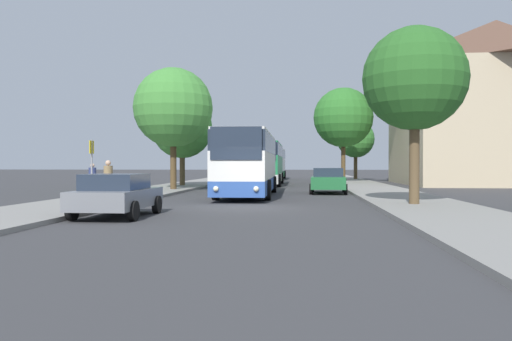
{
  "coord_description": "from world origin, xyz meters",
  "views": [
    {
      "loc": [
        2.16,
        -19.68,
        1.71
      ],
      "look_at": [
        -1.08,
        15.71,
        1.29
      ],
      "focal_mm": 35.0,
      "sensor_mm": 36.0,
      "label": 1
    }
  ],
  "objects_px": {
    "bus_stop_sign": "(92,162)",
    "pedestrian_waiting_near": "(108,181)",
    "parked_car_left_curb": "(117,194)",
    "tree_left_far": "(182,128)",
    "tree_left_near": "(173,108)",
    "tree_right_mid": "(356,139)",
    "tree_right_near": "(415,79)",
    "tree_right_far": "(343,118)",
    "pedestrian_waiting_far": "(92,180)",
    "bus_middle": "(265,163)",
    "bus_front": "(248,163)",
    "bus_rear": "(272,163)",
    "parked_car_right_near": "(328,180)"
  },
  "relations": [
    {
      "from": "parked_car_left_curb",
      "to": "tree_right_mid",
      "type": "xyz_separation_m",
      "value": [
        11.89,
        39.37,
        3.77
      ]
    },
    {
      "from": "bus_front",
      "to": "bus_rear",
      "type": "relative_size",
      "value": 1.01
    },
    {
      "from": "tree_left_near",
      "to": "tree_left_far",
      "type": "xyz_separation_m",
      "value": [
        -0.82,
        5.79,
        -0.89
      ]
    },
    {
      "from": "parked_car_left_curb",
      "to": "tree_right_far",
      "type": "xyz_separation_m",
      "value": [
        9.88,
        30.98,
        5.34
      ]
    },
    {
      "from": "bus_middle",
      "to": "tree_right_mid",
      "type": "xyz_separation_m",
      "value": [
        8.89,
        13.59,
        2.65
      ]
    },
    {
      "from": "tree_right_mid",
      "to": "tree_right_far",
      "type": "xyz_separation_m",
      "value": [
        -2.02,
        -8.38,
        1.57
      ]
    },
    {
      "from": "tree_right_far",
      "to": "bus_rear",
      "type": "bearing_deg",
      "value": 123.99
    },
    {
      "from": "parked_car_right_near",
      "to": "pedestrian_waiting_far",
      "type": "distance_m",
      "value": 13.43
    },
    {
      "from": "bus_middle",
      "to": "tree_left_far",
      "type": "bearing_deg",
      "value": -144.0
    },
    {
      "from": "bus_front",
      "to": "parked_car_right_near",
      "type": "xyz_separation_m",
      "value": [
        4.49,
        2.92,
        -1.02
      ]
    },
    {
      "from": "tree_right_mid",
      "to": "pedestrian_waiting_far",
      "type": "bearing_deg",
      "value": -117.12
    },
    {
      "from": "bus_stop_sign",
      "to": "tree_right_mid",
      "type": "height_order",
      "value": "tree_right_mid"
    },
    {
      "from": "parked_car_right_near",
      "to": "tree_right_far",
      "type": "height_order",
      "value": "tree_right_far"
    },
    {
      "from": "bus_stop_sign",
      "to": "pedestrian_waiting_near",
      "type": "distance_m",
      "value": 3.18
    },
    {
      "from": "pedestrian_waiting_near",
      "to": "bus_front",
      "type": "bearing_deg",
      "value": 56.63
    },
    {
      "from": "bus_stop_sign",
      "to": "pedestrian_waiting_far",
      "type": "distance_m",
      "value": 1.76
    },
    {
      "from": "bus_stop_sign",
      "to": "bus_rear",
      "type": "bearing_deg",
      "value": 79.86
    },
    {
      "from": "tree_right_near",
      "to": "tree_right_far",
      "type": "height_order",
      "value": "tree_right_far"
    },
    {
      "from": "tree_left_near",
      "to": "tree_left_far",
      "type": "relative_size",
      "value": 1.17
    },
    {
      "from": "pedestrian_waiting_far",
      "to": "tree_right_far",
      "type": "xyz_separation_m",
      "value": [
        14.11,
        23.11,
        5.11
      ]
    },
    {
      "from": "parked_car_left_curb",
      "to": "pedestrian_waiting_near",
      "type": "height_order",
      "value": "pedestrian_waiting_near"
    },
    {
      "from": "parked_car_right_near",
      "to": "pedestrian_waiting_near",
      "type": "bearing_deg",
      "value": 50.08
    },
    {
      "from": "pedestrian_waiting_near",
      "to": "tree_left_far",
      "type": "xyz_separation_m",
      "value": [
        -1.14,
        17.41,
        3.45
      ]
    },
    {
      "from": "bus_front",
      "to": "tree_left_far",
      "type": "relative_size",
      "value": 1.73
    },
    {
      "from": "bus_rear",
      "to": "pedestrian_waiting_far",
      "type": "bearing_deg",
      "value": -101.01
    },
    {
      "from": "bus_front",
      "to": "tree_left_near",
      "type": "relative_size",
      "value": 1.48
    },
    {
      "from": "tree_left_near",
      "to": "tree_right_mid",
      "type": "xyz_separation_m",
      "value": [
        14.08,
        23.8,
        -0.86
      ]
    },
    {
      "from": "tree_right_near",
      "to": "tree_right_far",
      "type": "distance_m",
      "value": 26.48
    },
    {
      "from": "tree_left_far",
      "to": "tree_right_far",
      "type": "relative_size",
      "value": 0.76
    },
    {
      "from": "bus_middle",
      "to": "tree_right_near",
      "type": "relative_size",
      "value": 1.57
    },
    {
      "from": "pedestrian_waiting_far",
      "to": "tree_left_far",
      "type": "distance_m",
      "value": 13.98
    },
    {
      "from": "bus_front",
      "to": "tree_left_far",
      "type": "bearing_deg",
      "value": 120.57
    },
    {
      "from": "bus_front",
      "to": "tree_left_far",
      "type": "height_order",
      "value": "tree_left_far"
    },
    {
      "from": "tree_right_mid",
      "to": "bus_middle",
      "type": "bearing_deg",
      "value": -123.18
    },
    {
      "from": "parked_car_left_curb",
      "to": "tree_left_far",
      "type": "bearing_deg",
      "value": 97.99
    },
    {
      "from": "bus_stop_sign",
      "to": "tree_right_near",
      "type": "relative_size",
      "value": 0.39
    },
    {
      "from": "parked_car_left_curb",
      "to": "parked_car_right_near",
      "type": "xyz_separation_m",
      "value": [
        7.6,
        14.2,
        0.05
      ]
    },
    {
      "from": "tree_left_near",
      "to": "tree_right_far",
      "type": "distance_m",
      "value": 19.59
    },
    {
      "from": "parked_car_left_curb",
      "to": "tree_right_near",
      "type": "xyz_separation_m",
      "value": [
        10.49,
        4.53,
        4.37
      ]
    },
    {
      "from": "tree_left_far",
      "to": "parked_car_right_near",
      "type": "bearing_deg",
      "value": -33.97
    },
    {
      "from": "bus_rear",
      "to": "bus_stop_sign",
      "type": "height_order",
      "value": "bus_rear"
    },
    {
      "from": "bus_middle",
      "to": "tree_right_far",
      "type": "bearing_deg",
      "value": 36.84
    },
    {
      "from": "bus_middle",
      "to": "pedestrian_waiting_far",
      "type": "distance_m",
      "value": 19.33
    },
    {
      "from": "tree_right_far",
      "to": "bus_middle",
      "type": "bearing_deg",
      "value": -142.83
    },
    {
      "from": "bus_middle",
      "to": "tree_right_near",
      "type": "distance_m",
      "value": 22.75
    },
    {
      "from": "bus_middle",
      "to": "tree_right_far",
      "type": "relative_size",
      "value": 1.27
    },
    {
      "from": "pedestrian_waiting_near",
      "to": "tree_right_mid",
      "type": "relative_size",
      "value": 0.27
    },
    {
      "from": "bus_rear",
      "to": "tree_right_near",
      "type": "height_order",
      "value": "tree_right_near"
    },
    {
      "from": "parked_car_right_near",
      "to": "bus_middle",
      "type": "bearing_deg",
      "value": -65.52
    },
    {
      "from": "tree_left_far",
      "to": "tree_right_far",
      "type": "height_order",
      "value": "tree_right_far"
    }
  ]
}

